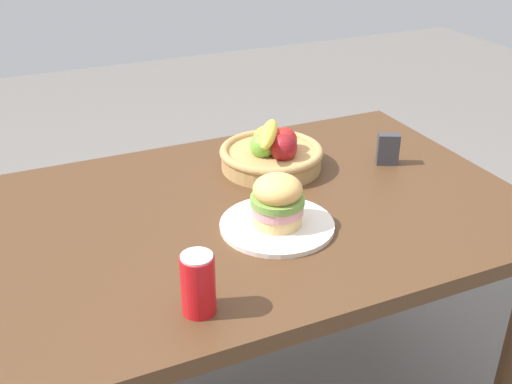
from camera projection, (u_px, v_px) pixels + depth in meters
name	position (u px, v px, depth m)	size (l,w,h in m)	color
dining_table	(246.00, 243.00, 1.57)	(1.40, 0.90, 0.75)	#4C301C
plate	(277.00, 225.00, 1.44)	(0.27, 0.27, 0.01)	silver
sandwich	(277.00, 200.00, 1.41)	(0.13, 0.13, 0.12)	#E5BC75
soda_can	(198.00, 284.00, 1.14)	(0.07, 0.07, 0.13)	red
fruit_basket	(272.00, 153.00, 1.71)	(0.29, 0.29, 0.14)	tan
napkin_holder	(388.00, 149.00, 1.73)	(0.06, 0.03, 0.09)	#333338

